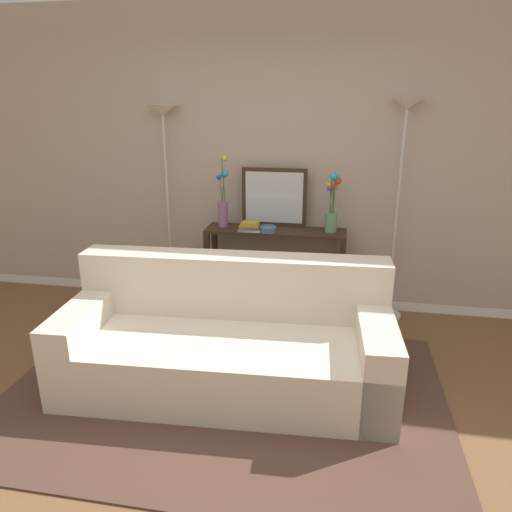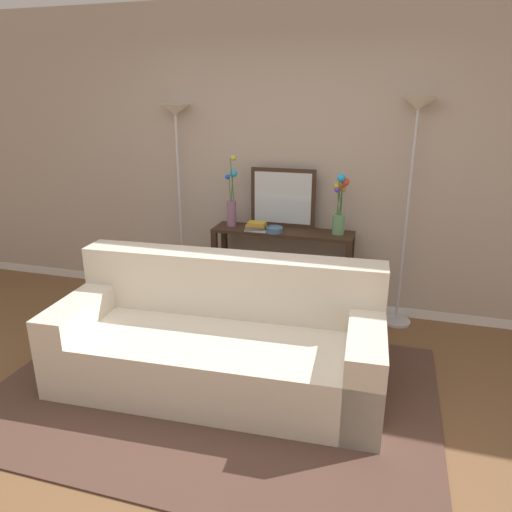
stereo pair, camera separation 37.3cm
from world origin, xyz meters
name	(u,v)px [view 1 (the left image)]	position (x,y,z in m)	size (l,w,h in m)	color
ground_plane	(217,459)	(0.00, 0.00, -0.01)	(16.00, 16.00, 0.02)	brown
back_wall	(275,162)	(0.00, 2.29, 1.39)	(12.00, 0.15, 2.78)	white
area_rug	(224,394)	(-0.11, 0.60, 0.01)	(3.04, 2.04, 0.01)	#51382D
couch	(228,344)	(-0.11, 0.77, 0.31)	(2.31, 1.06, 0.88)	beige
console_table	(275,257)	(0.05, 1.98, 0.56)	(1.28, 0.32, 0.82)	#382619
floor_lamp_left	(165,151)	(-1.00, 2.08, 1.50)	(0.28, 0.28, 1.91)	silver
floor_lamp_right	(403,150)	(1.12, 2.08, 1.55)	(0.28, 0.28, 1.97)	silver
wall_mirror	(274,197)	(0.02, 2.11, 1.09)	(0.60, 0.02, 0.54)	#382619
vase_tall_flowers	(223,204)	(-0.44, 2.01, 1.04)	(0.10, 0.11, 0.65)	gray
vase_short_flowers	(332,207)	(0.55, 2.01, 1.05)	(0.13, 0.13, 0.53)	#669E6B
fruit_bowl	(268,229)	(0.00, 1.89, 0.85)	(0.15, 0.15, 0.05)	#4C7093
book_stack	(250,227)	(-0.17, 1.89, 0.86)	(0.20, 0.14, 0.08)	silver
book_row_under_console	(238,304)	(-0.31, 1.98, 0.06)	(0.32, 0.17, 0.13)	#6B3360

